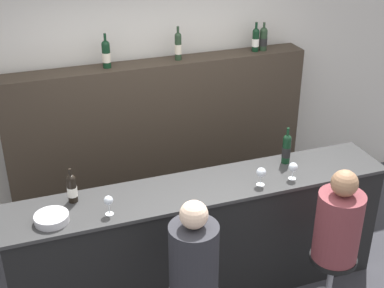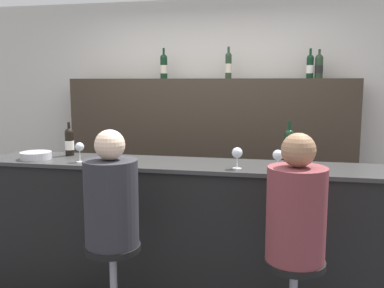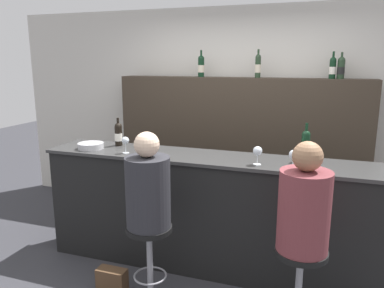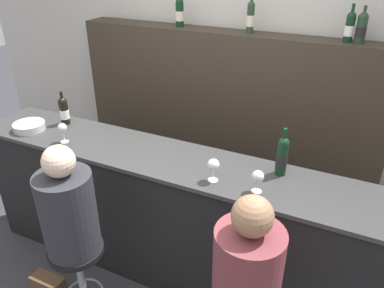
{
  "view_description": "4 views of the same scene",
  "coord_description": "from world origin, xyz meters",
  "px_view_note": "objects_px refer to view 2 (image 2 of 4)",
  "views": [
    {
      "loc": [
        -1.31,
        -3.19,
        3.38
      ],
      "look_at": [
        -0.07,
        0.31,
        1.47
      ],
      "focal_mm": 50.0,
      "sensor_mm": 36.0,
      "label": 1
    },
    {
      "loc": [
        0.76,
        -2.94,
        1.73
      ],
      "look_at": [
        0.1,
        0.17,
        1.26
      ],
      "focal_mm": 40.0,
      "sensor_mm": 36.0,
      "label": 2
    },
    {
      "loc": [
        0.92,
        -2.92,
        1.95
      ],
      "look_at": [
        -0.14,
        0.17,
        1.22
      ],
      "focal_mm": 35.0,
      "sensor_mm": 36.0,
      "label": 3
    },
    {
      "loc": [
        1.2,
        -1.76,
        2.44
      ],
      "look_at": [
        0.21,
        0.32,
        1.21
      ],
      "focal_mm": 35.0,
      "sensor_mm": 36.0,
      "label": 4
    }
  ],
  "objects_px": {
    "metal_bowl": "(36,155)",
    "wine_bottle_backbar_3": "(319,66)",
    "guest_seated_right": "(296,208)",
    "wine_glass_1": "(237,153)",
    "bar_stool_left": "(113,265)",
    "bar_stool_right": "(294,282)",
    "wine_bottle_backbar_1": "(228,65)",
    "wine_glass_2": "(278,156)",
    "wine_bottle_backbar_2": "(310,66)",
    "wine_bottle_backbar_0": "(164,66)",
    "wine_glass_0": "(80,148)",
    "wine_bottle_counter_0": "(69,142)",
    "guest_seated_left": "(111,197)",
    "wine_bottle_counter_1": "(289,146)"
  },
  "relations": [
    {
      "from": "metal_bowl",
      "to": "wine_bottle_backbar_3",
      "type": "bearing_deg",
      "value": 29.84
    },
    {
      "from": "guest_seated_right",
      "to": "wine_glass_1",
      "type": "bearing_deg",
      "value": 128.06
    },
    {
      "from": "bar_stool_left",
      "to": "bar_stool_right",
      "type": "bearing_deg",
      "value": 0.0
    },
    {
      "from": "guest_seated_right",
      "to": "wine_bottle_backbar_1",
      "type": "bearing_deg",
      "value": 109.1
    },
    {
      "from": "wine_glass_2",
      "to": "guest_seated_right",
      "type": "relative_size",
      "value": 0.19
    },
    {
      "from": "wine_bottle_backbar_2",
      "to": "wine_bottle_backbar_3",
      "type": "relative_size",
      "value": 1.03
    },
    {
      "from": "bar_stool_right",
      "to": "metal_bowl",
      "type": "bearing_deg",
      "value": 164.55
    },
    {
      "from": "wine_bottle_backbar_0",
      "to": "wine_glass_0",
      "type": "xyz_separation_m",
      "value": [
        -0.31,
        -1.37,
        -0.68
      ]
    },
    {
      "from": "wine_bottle_counter_0",
      "to": "metal_bowl",
      "type": "xyz_separation_m",
      "value": [
        -0.19,
        -0.22,
        -0.09
      ]
    },
    {
      "from": "wine_bottle_backbar_2",
      "to": "wine_bottle_backbar_3",
      "type": "xyz_separation_m",
      "value": [
        0.09,
        0.0,
        -0.0
      ]
    },
    {
      "from": "wine_bottle_backbar_3",
      "to": "metal_bowl",
      "type": "bearing_deg",
      "value": -150.16
    },
    {
      "from": "wine_bottle_counter_0",
      "to": "guest_seated_left",
      "type": "distance_m",
      "value": 1.09
    },
    {
      "from": "metal_bowl",
      "to": "wine_bottle_backbar_2",
      "type": "bearing_deg",
      "value": 30.78
    },
    {
      "from": "wine_bottle_counter_1",
      "to": "bar_stool_right",
      "type": "xyz_separation_m",
      "value": [
        0.04,
        -0.79,
        -0.72
      ]
    },
    {
      "from": "guest_seated_right",
      "to": "wine_bottle_backbar_2",
      "type": "bearing_deg",
      "value": 85.35
    },
    {
      "from": "wine_bottle_counter_0",
      "to": "wine_bottle_backbar_1",
      "type": "relative_size",
      "value": 0.89
    },
    {
      "from": "wine_bottle_counter_1",
      "to": "wine_glass_1",
      "type": "xyz_separation_m",
      "value": [
        -0.37,
        -0.27,
        -0.02
      ]
    },
    {
      "from": "wine_bottle_backbar_1",
      "to": "wine_bottle_backbar_3",
      "type": "distance_m",
      "value": 0.9
    },
    {
      "from": "wine_bottle_backbar_3",
      "to": "bar_stool_right",
      "type": "height_order",
      "value": "wine_bottle_backbar_3"
    },
    {
      "from": "wine_bottle_counter_0",
      "to": "wine_glass_1",
      "type": "xyz_separation_m",
      "value": [
        1.47,
        -0.27,
        -0.01
      ]
    },
    {
      "from": "bar_stool_right",
      "to": "bar_stool_left",
      "type": "bearing_deg",
      "value": 180.0
    },
    {
      "from": "wine_glass_1",
      "to": "metal_bowl",
      "type": "distance_m",
      "value": 1.66
    },
    {
      "from": "wine_bottle_backbar_3",
      "to": "guest_seated_left",
      "type": "bearing_deg",
      "value": -126.75
    },
    {
      "from": "wine_bottle_backbar_0",
      "to": "metal_bowl",
      "type": "distance_m",
      "value": 1.69
    },
    {
      "from": "wine_bottle_counter_1",
      "to": "wine_bottle_backbar_2",
      "type": "height_order",
      "value": "wine_bottle_backbar_2"
    },
    {
      "from": "wine_bottle_backbar_2",
      "to": "bar_stool_left",
      "type": "bearing_deg",
      "value": -125.06
    },
    {
      "from": "wine_bottle_backbar_2",
      "to": "wine_glass_0",
      "type": "xyz_separation_m",
      "value": [
        -1.81,
        -1.37,
        -0.66
      ]
    },
    {
      "from": "wine_glass_2",
      "to": "bar_stool_left",
      "type": "height_order",
      "value": "wine_glass_2"
    },
    {
      "from": "wine_bottle_counter_0",
      "to": "wine_bottle_backbar_3",
      "type": "bearing_deg",
      "value": 27.49
    },
    {
      "from": "wine_bottle_counter_0",
      "to": "metal_bowl",
      "type": "height_order",
      "value": "wine_bottle_counter_0"
    },
    {
      "from": "wine_bottle_backbar_2",
      "to": "wine_bottle_backbar_3",
      "type": "distance_m",
      "value": 0.09
    },
    {
      "from": "guest_seated_left",
      "to": "guest_seated_right",
      "type": "bearing_deg",
      "value": 0.0
    },
    {
      "from": "wine_glass_2",
      "to": "metal_bowl",
      "type": "relative_size",
      "value": 0.59
    },
    {
      "from": "wine_glass_2",
      "to": "guest_seated_right",
      "type": "bearing_deg",
      "value": -77.02
    },
    {
      "from": "wine_glass_2",
      "to": "guest_seated_right",
      "type": "distance_m",
      "value": 0.58
    },
    {
      "from": "wine_bottle_counter_0",
      "to": "wine_bottle_backbar_3",
      "type": "xyz_separation_m",
      "value": [
        2.12,
        1.1,
        0.66
      ]
    },
    {
      "from": "metal_bowl",
      "to": "guest_seated_right",
      "type": "bearing_deg",
      "value": -15.45
    },
    {
      "from": "wine_bottle_counter_0",
      "to": "wine_glass_0",
      "type": "distance_m",
      "value": 0.35
    },
    {
      "from": "guest_seated_left",
      "to": "bar_stool_right",
      "type": "height_order",
      "value": "guest_seated_left"
    },
    {
      "from": "wine_glass_1",
      "to": "wine_glass_2",
      "type": "relative_size",
      "value": 1.05
    },
    {
      "from": "bar_stool_left",
      "to": "guest_seated_left",
      "type": "height_order",
      "value": "guest_seated_left"
    },
    {
      "from": "metal_bowl",
      "to": "wine_glass_1",
      "type": "bearing_deg",
      "value": -1.57
    },
    {
      "from": "wine_bottle_backbar_2",
      "to": "bar_stool_left",
      "type": "relative_size",
      "value": 0.44
    },
    {
      "from": "wine_bottle_backbar_1",
      "to": "guest_seated_left",
      "type": "xyz_separation_m",
      "value": [
        -0.52,
        -1.89,
        -0.92
      ]
    },
    {
      "from": "wine_bottle_backbar_0",
      "to": "wine_bottle_backbar_1",
      "type": "distance_m",
      "value": 0.69
    },
    {
      "from": "bar_stool_left",
      "to": "wine_bottle_counter_1",
      "type": "bearing_deg",
      "value": 34.92
    },
    {
      "from": "wine_bottle_counter_0",
      "to": "guest_seated_right",
      "type": "xyz_separation_m",
      "value": [
        1.88,
        -0.79,
        -0.23
      ]
    },
    {
      "from": "wine_bottle_counter_0",
      "to": "bar_stool_left",
      "type": "bearing_deg",
      "value": -48.33
    },
    {
      "from": "wine_bottle_counter_1",
      "to": "wine_bottle_backbar_1",
      "type": "relative_size",
      "value": 1.03
    },
    {
      "from": "wine_glass_1",
      "to": "wine_bottle_backbar_2",
      "type": "bearing_deg",
      "value": 67.54
    }
  ]
}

